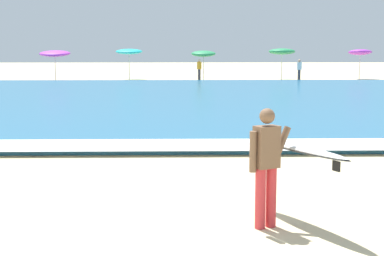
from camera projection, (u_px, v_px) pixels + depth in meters
name	position (u px, v px, depth m)	size (l,w,h in m)	color
ground_plane	(71.00, 230.00, 8.37)	(160.00, 160.00, 0.00)	beige
sea	(146.00, 99.00, 27.92)	(120.00, 28.00, 0.14)	teal
surf_foam	(117.00, 145.00, 14.64)	(120.00, 1.76, 0.01)	white
surfer_with_board	(280.00, 156.00, 8.47)	(1.36, 2.19, 1.73)	red
beach_umbrella_0	(55.00, 54.00, 43.03)	(2.24, 2.27, 2.29)	beige
beach_umbrella_1	(129.00, 52.00, 44.34)	(2.01, 2.03, 2.37)	beige
beach_umbrella_2	(203.00, 54.00, 43.90)	(1.81, 1.84, 2.24)	beige
beach_umbrella_3	(282.00, 52.00, 44.19)	(1.99, 2.00, 2.37)	beige
beach_umbrella_4	(360.00, 52.00, 45.00)	(1.76, 1.79, 2.33)	beige
beachgoer_near_row_left	(299.00, 70.00, 42.19)	(0.32, 0.20, 1.58)	#383842
beachgoer_near_row_mid	(199.00, 69.00, 43.25)	(0.32, 0.20, 1.58)	#383842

